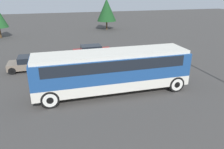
% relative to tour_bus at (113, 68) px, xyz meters
% --- Properties ---
extents(ground_plane, '(120.00, 120.00, 0.00)m').
position_rel_tour_bus_xyz_m(ground_plane, '(-0.10, 0.00, -1.86)').
color(ground_plane, '#423F3D').
extents(tour_bus, '(11.05, 2.68, 3.06)m').
position_rel_tour_bus_xyz_m(tour_bus, '(0.00, 0.00, 0.00)').
color(tour_bus, silver).
rests_on(tour_bus, ground_plane).
extents(parked_car_near, '(4.01, 1.96, 1.44)m').
position_rel_tour_bus_xyz_m(parked_car_near, '(4.97, 5.99, -1.15)').
color(parked_car_near, '#BCBCC1').
rests_on(parked_car_near, ground_plane).
extents(parked_car_mid, '(4.75, 1.94, 1.33)m').
position_rel_tour_bus_xyz_m(parked_car_mid, '(-5.83, 6.64, -1.19)').
color(parked_car_mid, '#7A6B5B').
rests_on(parked_car_mid, ground_plane).
extents(parked_car_far, '(4.14, 1.80, 1.40)m').
position_rel_tour_bus_xyz_m(parked_car_far, '(0.13, 8.90, -1.16)').
color(parked_car_far, maroon).
rests_on(parked_car_far, ground_plane).
extents(tree_center, '(3.49, 3.49, 5.53)m').
position_rel_tour_bus_xyz_m(tree_center, '(6.12, 26.00, 1.68)').
color(tree_center, brown).
rests_on(tree_center, ground_plane).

